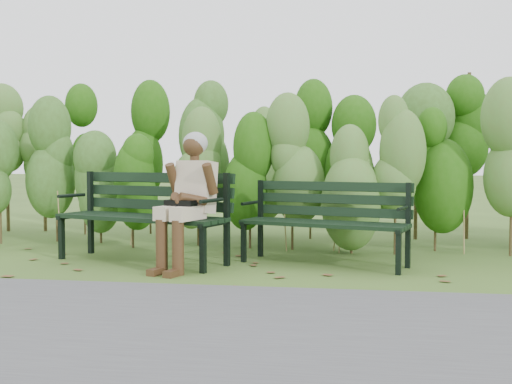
# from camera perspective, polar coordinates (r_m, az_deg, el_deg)

# --- Properties ---
(ground) EXTENTS (80.00, 80.00, 0.00)m
(ground) POSITION_cam_1_polar(r_m,az_deg,el_deg) (6.07, -0.50, -7.26)
(ground) COLOR #3C5722
(footpath) EXTENTS (60.00, 2.50, 0.01)m
(footpath) POSITION_cam_1_polar(r_m,az_deg,el_deg) (3.97, -5.63, -12.76)
(footpath) COLOR #474749
(footpath) RESTS_ON ground
(hedge_band) EXTENTS (11.04, 1.67, 2.42)m
(hedge_band) POSITION_cam_1_polar(r_m,az_deg,el_deg) (7.82, 1.65, 4.29)
(hedge_band) COLOR #47381E
(hedge_band) RESTS_ON ground
(leaf_litter) EXTENTS (5.71, 1.91, 0.01)m
(leaf_litter) POSITION_cam_1_polar(r_m,az_deg,el_deg) (5.94, 1.65, -7.45)
(leaf_litter) COLOR brown
(leaf_litter) RESTS_ON ground
(bench_left) EXTENTS (2.01, 1.20, 0.96)m
(bench_left) POSITION_cam_1_polar(r_m,az_deg,el_deg) (6.54, -10.34, -1.58)
(bench_left) COLOR black
(bench_left) RESTS_ON ground
(bench_right) EXTENTS (1.81, 1.06, 0.86)m
(bench_right) POSITION_cam_1_polar(r_m,az_deg,el_deg) (6.31, 6.73, -2.23)
(bench_right) COLOR black
(bench_right) RESTS_ON ground
(seated_woman) EXTENTS (0.60, 0.84, 1.37)m
(seated_woman) POSITION_cam_1_polar(r_m,az_deg,el_deg) (5.98, -6.48, 0.07)
(seated_woman) COLOR beige
(seated_woman) RESTS_ON ground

